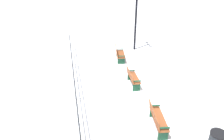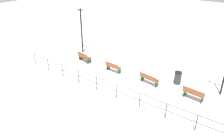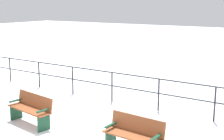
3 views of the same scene
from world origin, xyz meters
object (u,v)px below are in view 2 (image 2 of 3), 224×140
(lamppost_middle, at_px, (81,23))
(bench_nearest, at_px, (193,94))
(bench_third, at_px, (113,67))
(bench_second, at_px, (149,79))
(trash_bin, at_px, (178,78))
(bench_fourth, at_px, (84,57))

(lamppost_middle, bearing_deg, bench_nearest, -98.77)
(bench_third, bearing_deg, bench_nearest, -87.66)
(bench_second, distance_m, lamppost_middle, 8.98)
(bench_nearest, relative_size, trash_bin, 1.49)
(bench_nearest, bearing_deg, trash_bin, 55.15)
(bench_nearest, xyz_separation_m, bench_third, (0.10, 6.72, -0.01))
(bench_fourth, distance_m, lamppost_middle, 3.44)
(bench_nearest, xyz_separation_m, bench_second, (0.07, 3.36, -0.01))
(bench_fourth, xyz_separation_m, trash_bin, (1.24, -8.40, 0.04))
(bench_third, relative_size, trash_bin, 1.46)
(lamppost_middle, bearing_deg, bench_fourth, -133.22)
(bench_second, relative_size, bench_fourth, 1.05)
(bench_second, xyz_separation_m, trash_bin, (1.37, -1.68, 0.03))
(bench_fourth, bearing_deg, trash_bin, -72.06)
(bench_third, xyz_separation_m, bench_fourth, (0.10, 3.37, -0.01))
(bench_third, distance_m, trash_bin, 5.21)
(bench_nearest, xyz_separation_m, lamppost_middle, (1.82, 11.81, 2.48))
(bench_fourth, bearing_deg, bench_nearest, -81.62)
(trash_bin, bearing_deg, bench_fourth, 98.43)
(bench_third, bearing_deg, bench_second, -87.25)
(bench_fourth, relative_size, trash_bin, 1.55)
(trash_bin, bearing_deg, lamppost_middle, 87.87)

